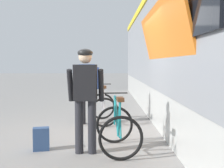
{
  "coord_description": "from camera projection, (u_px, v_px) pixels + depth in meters",
  "views": [
    {
      "loc": [
        0.29,
        -6.28,
        1.51
      ],
      "look_at": [
        0.37,
        0.35,
        1.05
      ],
      "focal_mm": 46.67,
      "sensor_mm": 36.0,
      "label": 1
    }
  ],
  "objects": [
    {
      "name": "ground_plane",
      "position": [
        95.0,
        133.0,
        6.37
      ],
      "size": [
        80.0,
        80.0,
        0.0
      ],
      "primitive_type": "plane",
      "color": "gray"
    },
    {
      "name": "train_car",
      "position": [
        223.0,
        44.0,
        6.57
      ],
      "size": [
        3.23,
        19.94,
        3.88
      ],
      "color": "gray",
      "rests_on": "ground"
    },
    {
      "name": "cyclist_near_in_dark",
      "position": [
        85.0,
        91.0,
        4.86
      ],
      "size": [
        0.62,
        0.33,
        1.76
      ],
      "color": "#232328",
      "rests_on": "ground"
    },
    {
      "name": "cyclist_far_in_blue",
      "position": [
        87.0,
        82.0,
        7.25
      ],
      "size": [
        0.62,
        0.32,
        1.76
      ],
      "color": "#232328",
      "rests_on": "ground"
    },
    {
      "name": "bicycle_near_teal",
      "position": [
        117.0,
        128.0,
        5.02
      ],
      "size": [
        0.79,
        1.12,
        0.99
      ],
      "color": "black",
      "rests_on": "ground"
    },
    {
      "name": "bicycle_far_silver",
      "position": [
        103.0,
        107.0,
        7.43
      ],
      "size": [
        0.79,
        1.12,
        0.99
      ],
      "color": "black",
      "rests_on": "ground"
    },
    {
      "name": "backpack_on_platform",
      "position": [
        41.0,
        139.0,
        5.08
      ],
      "size": [
        0.31,
        0.24,
        0.4
      ],
      "primitive_type": "cube",
      "rotation": [
        0.0,
        0.0,
        0.22
      ],
      "color": "navy",
      "rests_on": "ground"
    }
  ]
}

